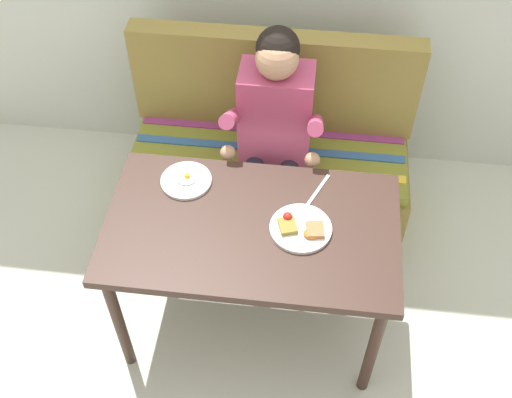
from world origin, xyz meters
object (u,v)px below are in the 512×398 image
object	(u,v)px
person	(274,126)
plate_breakfast	(301,228)
couch	(270,161)
plate_eggs	(186,180)
table	(252,237)
knife	(318,190)

from	to	relation	value
person	plate_breakfast	xyz separation A→B (m)	(0.17, -0.59, 0.00)
couch	person	size ratio (longest dim) A/B	1.19
plate_eggs	couch	bearing A→B (deg)	61.14
person	plate_eggs	world-z (taller)	person
plate_eggs	plate_breakfast	bearing A→B (deg)	-22.07
couch	plate_eggs	bearing A→B (deg)	-118.86
plate_breakfast	table	bearing A→B (deg)	179.58
plate_breakfast	knife	xyz separation A→B (m)	(0.06, 0.22, -0.01)
table	plate_breakfast	distance (m)	0.22
plate_breakfast	couch	bearing A→B (deg)	104.55
person	plate_eggs	xyz separation A→B (m)	(-0.34, -0.39, -0.00)
plate_eggs	person	bearing A→B (deg)	48.46
person	plate_eggs	bearing A→B (deg)	-131.54
person	knife	distance (m)	0.43
couch	plate_breakfast	bearing A→B (deg)	-75.45
plate_breakfast	plate_eggs	xyz separation A→B (m)	(-0.51, 0.21, -0.00)
plate_eggs	knife	xyz separation A→B (m)	(0.57, 0.02, -0.01)
table	plate_eggs	distance (m)	0.38
person	knife	xyz separation A→B (m)	(0.23, -0.37, -0.01)
table	couch	bearing A→B (deg)	90.00
plate_breakfast	knife	bearing A→B (deg)	75.16
couch	plate_eggs	size ratio (longest dim) A/B	6.55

